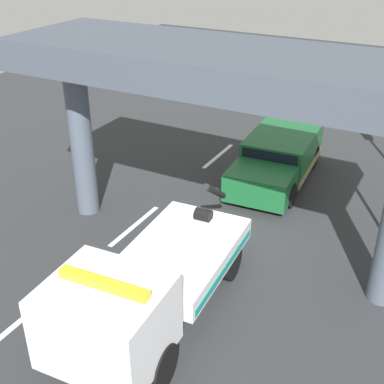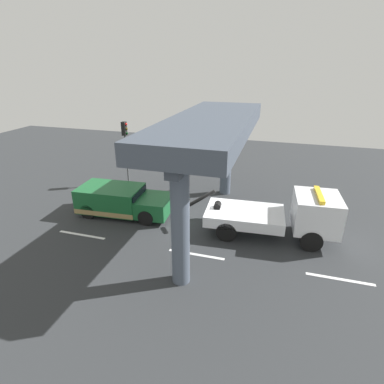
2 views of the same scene
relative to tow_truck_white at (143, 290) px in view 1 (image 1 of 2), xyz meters
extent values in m
cube|color=#2D3033|center=(-3.69, -0.05, -1.25)|extent=(60.00, 40.00, 0.10)
cube|color=silver|center=(-9.69, -2.80, -1.20)|extent=(2.60, 0.16, 0.01)
cube|color=silver|center=(-3.69, -2.80, -1.20)|extent=(2.60, 0.16, 0.01)
cube|color=white|center=(-1.93, -0.12, -0.28)|extent=(3.98, 2.64, 0.55)
cube|color=white|center=(1.40, 0.09, 0.27)|extent=(2.19, 2.43, 1.65)
cube|color=black|center=(2.01, 0.12, 0.64)|extent=(0.20, 2.21, 0.66)
cube|color=teal|center=(-2.00, 1.08, -0.36)|extent=(3.64, 0.25, 0.20)
cylinder|color=black|center=(-4.11, -0.26, 0.46)|extent=(1.42, 0.27, 1.07)
cylinder|color=black|center=(-3.31, -0.21, 0.12)|extent=(0.39, 0.47, 0.36)
cube|color=yellow|center=(1.40, 0.09, 1.18)|extent=(0.36, 1.93, 0.16)
cylinder|color=black|center=(1.13, 1.11, -0.70)|extent=(1.02, 0.38, 1.00)
cylinder|color=black|center=(1.26, -0.96, -0.70)|extent=(1.02, 0.38, 1.00)
cylinder|color=black|center=(-2.76, 0.87, -0.70)|extent=(1.02, 0.38, 1.00)
cylinder|color=black|center=(-2.63, -1.21, -0.70)|extent=(1.02, 0.38, 1.00)
cube|color=#195B2D|center=(-9.51, -0.09, -0.30)|extent=(3.59, 2.41, 1.35)
cube|color=#195B2D|center=(-6.92, 0.07, -0.50)|extent=(1.86, 2.22, 0.95)
cube|color=black|center=(-7.76, 0.02, 0.00)|extent=(0.18, 1.94, 0.59)
cube|color=#9E8451|center=(-9.51, -0.09, -0.79)|extent=(3.61, 2.43, 0.28)
cylinder|color=black|center=(-7.13, 1.02, -0.78)|extent=(0.86, 0.33, 0.84)
cylinder|color=black|center=(-7.01, -0.90, -0.78)|extent=(0.86, 0.33, 0.84)
cylinder|color=black|center=(-10.52, 0.81, -0.78)|extent=(0.86, 0.33, 0.84)
cylinder|color=black|center=(-10.40, -1.11, -0.78)|extent=(0.86, 0.33, 0.84)
cylinder|color=#4C5666|center=(-3.79, -4.66, 1.25)|extent=(0.70, 0.70, 4.90)
cube|color=#414956|center=(-3.79, -0.05, 4.11)|extent=(3.60, 11.22, 0.82)
cube|color=#353C47|center=(-3.79, -0.05, 3.52)|extent=(0.50, 10.82, 0.36)
camera|label=1|loc=(7.27, 5.13, 7.20)|focal=47.53mm
camera|label=2|loc=(-0.59, -13.95, 6.84)|focal=28.52mm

